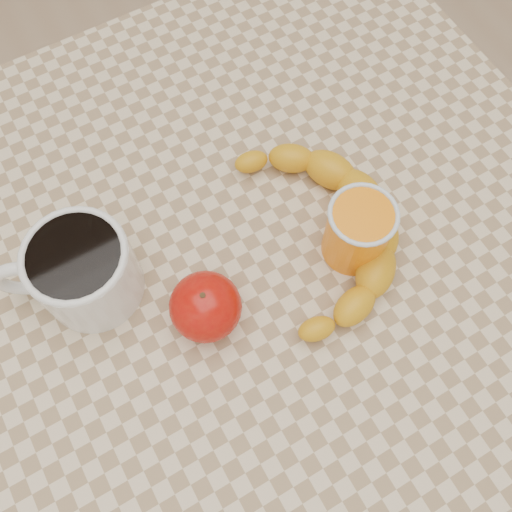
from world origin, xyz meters
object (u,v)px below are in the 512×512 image
banana (321,232)px  orange_juice_glass (358,231)px  coffee_mug (81,270)px  apple (206,307)px  table (256,291)px

banana → orange_juice_glass: bearing=-22.8°
coffee_mug → banana: 0.25m
coffee_mug → orange_juice_glass: 0.28m
coffee_mug → orange_juice_glass: bearing=-20.4°
orange_juice_glass → coffee_mug: bearing=159.6°
apple → banana: apple is taller
apple → banana: 0.15m
coffee_mug → apple: bearing=-44.8°
banana → coffee_mug: bearing=-176.0°
table → banana: 0.13m
table → orange_juice_glass: orange_juice_glass is taller
orange_juice_glass → apple: bearing=177.2°
table → orange_juice_glass: size_ratio=9.71×
table → orange_juice_glass: (0.10, -0.04, 0.13)m
table → banana: size_ratio=2.44×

